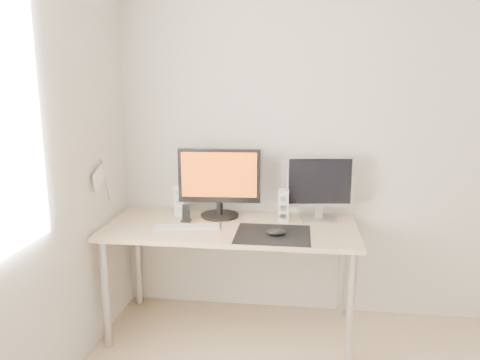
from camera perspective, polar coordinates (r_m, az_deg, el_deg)
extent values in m
plane|color=silver|center=(3.27, 16.24, 4.74)|extent=(3.50, 0.00, 3.50)
cube|color=black|center=(2.84, 4.03, -6.62)|extent=(0.45, 0.40, 0.00)
ellipsoid|color=black|center=(2.80, 4.41, -6.39)|extent=(0.12, 0.07, 0.04)
cube|color=#D1B587|center=(3.01, -1.12, -5.83)|extent=(1.60, 0.70, 0.03)
cylinder|color=silver|center=(3.08, -16.05, -13.21)|extent=(0.05, 0.05, 0.70)
cylinder|color=silver|center=(2.87, 13.32, -14.99)|extent=(0.05, 0.05, 0.70)
cylinder|color=silver|center=(3.57, -12.39, -9.37)|extent=(0.05, 0.05, 0.70)
cylinder|color=silver|center=(3.40, 12.32, -10.54)|extent=(0.05, 0.05, 0.70)
cylinder|color=black|center=(3.20, -2.48, -4.32)|extent=(0.28, 0.28, 0.02)
cylinder|color=black|center=(3.18, -2.49, -3.14)|extent=(0.05, 0.05, 0.12)
cube|color=black|center=(3.12, -2.53, 0.53)|extent=(0.55, 0.08, 0.36)
cube|color=#FF560D|center=(3.09, -2.58, 0.62)|extent=(0.50, 0.03, 0.30)
cube|color=#ACACAF|center=(3.17, 9.50, -4.65)|extent=(0.24, 0.19, 0.01)
cube|color=silver|center=(3.15, 9.53, -3.65)|extent=(0.05, 0.05, 0.10)
cube|color=silver|center=(3.10, 9.66, -0.09)|extent=(0.45, 0.10, 0.34)
cube|color=black|center=(3.08, 9.73, -0.18)|extent=(0.41, 0.06, 0.30)
cube|color=white|center=(3.23, -7.30, -2.43)|extent=(0.07, 0.08, 0.21)
cylinder|color=silver|center=(3.20, -7.46, -3.62)|extent=(0.04, 0.01, 0.04)
cylinder|color=#ABABAD|center=(3.19, -7.49, -2.62)|extent=(0.04, 0.01, 0.04)
cylinder|color=#ADACAF|center=(3.17, -7.51, -1.60)|extent=(0.04, 0.01, 0.04)
cube|color=white|center=(3.07, 5.31, -3.14)|extent=(0.07, 0.08, 0.21)
cylinder|color=silver|center=(3.05, 5.26, -4.41)|extent=(0.04, 0.01, 0.04)
cylinder|color=silver|center=(3.03, 5.28, -3.35)|extent=(0.04, 0.01, 0.04)
cylinder|color=silver|center=(3.01, 5.30, -2.28)|extent=(0.04, 0.01, 0.04)
cube|color=silver|center=(2.97, -6.47, -5.78)|extent=(0.43, 0.19, 0.01)
cube|color=white|center=(2.96, -6.47, -5.63)|extent=(0.41, 0.17, 0.01)
cube|color=black|center=(3.10, -6.58, -4.94)|extent=(0.06, 0.06, 0.01)
cube|color=black|center=(3.08, -6.60, -3.91)|extent=(0.05, 0.02, 0.10)
cylinder|color=#A57F54|center=(3.07, -16.12, -0.06)|extent=(0.01, 0.10, 0.29)
cube|color=white|center=(2.98, -16.81, 0.32)|extent=(0.00, 0.19, 0.15)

